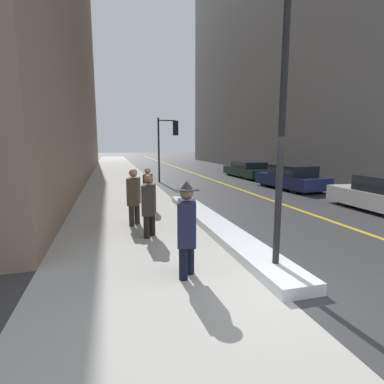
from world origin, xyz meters
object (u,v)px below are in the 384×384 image
at_px(traffic_light_near, 169,136).
at_px(parked_car_dark_green, 248,170).
at_px(pedestrian_in_glasses, 148,187).
at_px(lamp_post, 283,99).
at_px(parked_car_navy, 291,178).
at_px(pedestrian_in_fedora, 187,226).
at_px(pedestrian_with_shoulder_bag, 149,203).
at_px(pedestrian_nearside, 134,194).

distance_m(traffic_light_near, parked_car_dark_green, 6.37).
relative_size(traffic_light_near, pedestrian_in_glasses, 2.56).
height_order(lamp_post, parked_car_navy, lamp_post).
relative_size(traffic_light_near, parked_car_dark_green, 0.83).
bearing_deg(parked_car_dark_green, pedestrian_in_fedora, 149.04).
xyz_separation_m(traffic_light_near, pedestrian_in_fedora, (-2.38, -13.72, -1.90)).
distance_m(traffic_light_near, parked_car_navy, 7.76).
bearing_deg(traffic_light_near, lamp_post, -97.93).
xyz_separation_m(pedestrian_with_shoulder_bag, parked_car_dark_green, (8.59, 12.05, -0.35)).
bearing_deg(traffic_light_near, pedestrian_in_glasses, -111.18).
bearing_deg(pedestrian_with_shoulder_bag, pedestrian_nearside, -153.01).
xyz_separation_m(lamp_post, pedestrian_in_fedora, (-1.61, 0.30, -2.17)).
bearing_deg(pedestrian_in_glasses, lamp_post, 28.79).
bearing_deg(parked_car_dark_green, parked_car_navy, 175.49).
bearing_deg(parked_car_dark_green, pedestrian_with_shoulder_bag, 143.06).
distance_m(pedestrian_with_shoulder_bag, pedestrian_in_glasses, 3.23).
bearing_deg(lamp_post, pedestrian_nearside, 118.72).
bearing_deg(pedestrian_nearside, parked_car_navy, 134.59).
height_order(pedestrian_in_fedora, pedestrian_in_glasses, pedestrian_in_fedora).
xyz_separation_m(pedestrian_nearside, parked_car_navy, (8.56, 5.03, -0.32)).
xyz_separation_m(pedestrian_in_glasses, parked_car_navy, (7.91, 3.06, -0.25)).
distance_m(lamp_post, pedestrian_nearside, 5.14).
bearing_deg(pedestrian_in_glasses, pedestrian_in_fedora, 13.81).
height_order(lamp_post, pedestrian_nearside, lamp_post).
relative_size(pedestrian_with_shoulder_bag, pedestrian_nearside, 0.97).
distance_m(lamp_post, pedestrian_with_shoulder_bag, 4.10).
height_order(traffic_light_near, pedestrian_nearside, traffic_light_near).
distance_m(pedestrian_in_fedora, pedestrian_nearside, 3.83).
relative_size(lamp_post, pedestrian_nearside, 3.15).
bearing_deg(pedestrian_nearside, parked_car_dark_green, 154.77).
bearing_deg(pedestrian_in_fedora, pedestrian_in_glasses, -166.19).
height_order(pedestrian_in_fedora, pedestrian_nearside, pedestrian_in_fedora).
xyz_separation_m(traffic_light_near, parked_car_navy, (5.57, -4.91, -2.25)).
bearing_deg(pedestrian_in_fedora, pedestrian_with_shoulder_bag, -158.29).
distance_m(lamp_post, parked_car_navy, 11.37).
height_order(pedestrian_with_shoulder_bag, pedestrian_nearside, pedestrian_nearside).
bearing_deg(traffic_light_near, pedestrian_nearside, -111.57).
xyz_separation_m(parked_car_navy, parked_car_dark_green, (0.31, 5.78, -0.06)).
bearing_deg(parked_car_navy, pedestrian_with_shoulder_bag, 122.65).
xyz_separation_m(pedestrian_in_fedora, pedestrian_in_glasses, (0.03, 5.75, -0.10)).
relative_size(lamp_post, pedestrian_in_glasses, 3.41).
relative_size(pedestrian_in_fedora, parked_car_navy, 0.41).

